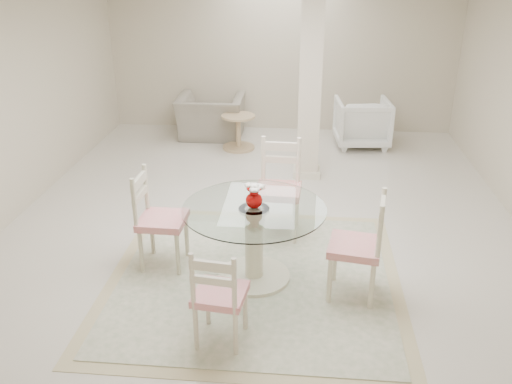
# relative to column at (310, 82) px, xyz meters

# --- Properties ---
(ground) EXTENTS (7.00, 7.00, 0.00)m
(ground) POSITION_rel_column_xyz_m (-0.50, -1.30, -1.35)
(ground) COLOR beige
(ground) RESTS_ON ground
(room_shell) EXTENTS (6.02, 7.02, 2.71)m
(room_shell) POSITION_rel_column_xyz_m (-0.50, -1.30, 0.51)
(room_shell) COLOR beige
(room_shell) RESTS_ON ground
(column) EXTENTS (0.30, 0.30, 2.70)m
(column) POSITION_rel_column_xyz_m (0.00, 0.00, 0.00)
(column) COLOR beige
(column) RESTS_ON ground
(area_rug) EXTENTS (2.86, 2.86, 0.02)m
(area_rug) POSITION_rel_column_xyz_m (-0.50, -2.78, -1.34)
(area_rug) COLOR tan
(area_rug) RESTS_ON ground
(dining_table) EXTENTS (1.35, 1.35, 0.78)m
(dining_table) POSITION_rel_column_xyz_m (-0.50, -2.78, -0.95)
(dining_table) COLOR beige
(dining_table) RESTS_ON ground
(red_vase) EXTENTS (0.18, 0.17, 0.24)m
(red_vase) POSITION_rel_column_xyz_m (-0.50, -2.78, -0.45)
(red_vase) COLOR #AC0605
(red_vase) RESTS_ON dining_table
(dining_chair_east) EXTENTS (0.53, 0.53, 1.14)m
(dining_chair_east) POSITION_rel_column_xyz_m (0.51, -2.97, -0.75)
(dining_chair_east) COLOR beige
(dining_chair_east) RESTS_ON ground
(dining_chair_north) EXTENTS (0.50, 0.50, 1.20)m
(dining_chair_north) POSITION_rel_column_xyz_m (-0.31, -1.77, -0.72)
(dining_chair_north) COLOR beige
(dining_chair_north) RESTS_ON ground
(dining_chair_west) EXTENTS (0.47, 0.46, 1.13)m
(dining_chair_west) POSITION_rel_column_xyz_m (-1.50, -2.60, -0.76)
(dining_chair_west) COLOR beige
(dining_chair_west) RESTS_ON ground
(dining_chair_south) EXTENTS (0.45, 0.45, 1.00)m
(dining_chair_south) POSITION_rel_column_xyz_m (-0.69, -3.78, -0.82)
(dining_chair_south) COLOR beige
(dining_chair_south) RESTS_ON ground
(recliner_taupe) EXTENTS (1.11, 0.97, 0.72)m
(recliner_taupe) POSITION_rel_column_xyz_m (-1.66, 1.60, -0.99)
(recliner_taupe) COLOR gray
(recliner_taupe) RESTS_ON ground
(armchair_white) EXTENTS (0.91, 0.93, 0.78)m
(armchair_white) POSITION_rel_column_xyz_m (0.88, 1.39, -0.96)
(armchair_white) COLOR white
(armchair_white) RESTS_ON ground
(side_table) EXTENTS (0.54, 0.54, 0.56)m
(side_table) POSITION_rel_column_xyz_m (-1.12, 1.03, -1.09)
(side_table) COLOR tan
(side_table) RESTS_ON ground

